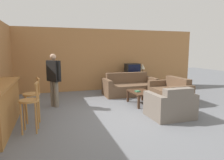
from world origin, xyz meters
The scene contains 14 objects.
ground_plane centered at (0.00, 0.00, 0.00)m, with size 24.00×24.00×0.00m, color slate.
wall_back centered at (0.00, 3.73, 1.30)m, with size 9.40×0.08×2.60m.
bar_counter centered at (-2.95, 0.02, 0.51)m, with size 0.55×2.27×1.01m.
bar_chair_near centered at (-2.32, -0.31, 0.59)m, with size 0.42×0.42×1.05m.
bar_chair_mid centered at (-2.32, 0.34, 0.59)m, with size 0.45×0.45×1.05m.
couch_far centered at (1.02, 2.40, 0.29)m, with size 2.00×0.94×0.83m.
armchair_near centered at (1.00, -0.39, 0.30)m, with size 1.05×0.89×0.81m.
loveseat_right centered at (1.95, 1.04, 0.29)m, with size 0.87×1.46×0.80m.
coffee_table centered at (0.82, 0.98, 0.35)m, with size 0.61×0.93×0.42m.
tv_unit centered at (1.54, 3.34, 0.30)m, with size 1.24×0.54×0.61m.
tv centered at (1.54, 3.33, 0.87)m, with size 0.61×0.42×0.53m.
book_on_table centered at (0.71, 0.97, 0.43)m, with size 0.15×0.17×0.03m.
table_lamp centered at (2.03, 3.34, 0.98)m, with size 0.23×0.23×0.50m.
person_by_window centered at (-1.79, 1.53, 0.90)m, with size 0.42×0.51×1.60m.
Camera 1 is at (-1.90, -4.64, 1.70)m, focal length 32.00 mm.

